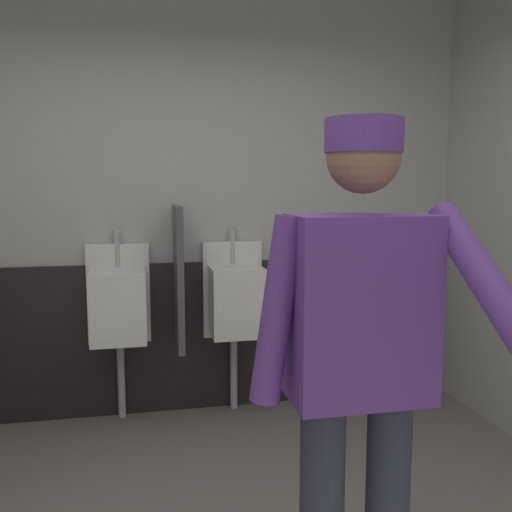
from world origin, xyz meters
TOP-DOWN VIEW (x-y plane):
  - wall_back at (0.00, 1.99)m, footprint 4.47×0.12m
  - wainscot_band_back at (0.00, 1.92)m, footprint 3.87×0.03m
  - urinal_left at (-0.40, 1.77)m, footprint 0.40×0.34m
  - urinal_middle at (0.35, 1.77)m, footprint 0.40×0.34m
  - privacy_divider_panel at (-0.02, 1.70)m, footprint 0.04×0.40m
  - person at (0.38, -0.25)m, footprint 0.64×0.60m

SIDE VIEW (x-z plane):
  - wainscot_band_back at x=0.00m, z-range 0.00..1.01m
  - urinal_left at x=-0.40m, z-range 0.16..1.40m
  - urinal_middle at x=0.35m, z-range 0.16..1.40m
  - privacy_divider_panel at x=-0.02m, z-range 0.50..1.40m
  - person at x=0.38m, z-range 0.15..1.87m
  - wall_back at x=0.00m, z-range 0.00..2.89m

